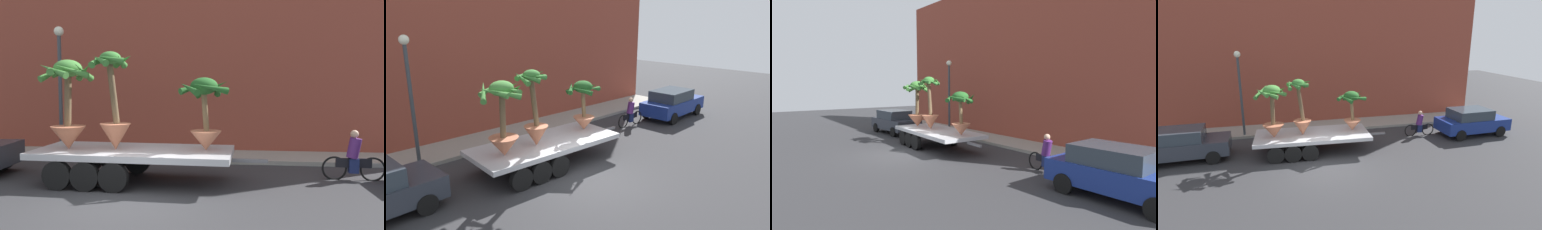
% 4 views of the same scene
% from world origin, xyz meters
% --- Properties ---
extents(ground_plane, '(60.00, 60.00, 0.00)m').
position_xyz_m(ground_plane, '(0.00, 0.00, 0.00)').
color(ground_plane, '#2D2D30').
extents(sidewalk, '(24.00, 2.20, 0.15)m').
position_xyz_m(sidewalk, '(0.00, 6.10, 0.07)').
color(sidewalk, gray).
rests_on(sidewalk, ground).
extents(building_facade, '(24.00, 1.20, 10.00)m').
position_xyz_m(building_facade, '(0.00, 7.80, 5.00)').
color(building_facade, brown).
rests_on(building_facade, ground).
extents(flatbed_trailer, '(6.76, 2.69, 0.98)m').
position_xyz_m(flatbed_trailer, '(-0.55, 2.13, 0.77)').
color(flatbed_trailer, '#B7BABF').
rests_on(flatbed_trailer, ground).
extents(potted_palm_rear, '(1.50, 1.56, 2.09)m').
position_xyz_m(potted_palm_rear, '(1.78, 2.16, 2.07)').
color(potted_palm_rear, '#C17251').
rests_on(potted_palm_rear, flatbed_trailer).
extents(potted_palm_middle, '(1.24, 1.25, 2.83)m').
position_xyz_m(potted_palm_middle, '(-0.85, 2.00, 2.16)').
color(potted_palm_middle, '#B26647').
rests_on(potted_palm_middle, flatbed_trailer).
extents(potted_palm_front, '(1.63, 1.65, 2.60)m').
position_xyz_m(potted_palm_front, '(-2.21, 1.95, 2.26)').
color(potted_palm_front, '#B26647').
rests_on(potted_palm_front, flatbed_trailer).
extents(cyclist, '(1.84, 0.36, 1.54)m').
position_xyz_m(cyclist, '(6.16, 3.09, 0.67)').
color(cyclist, black).
rests_on(cyclist, ground).
extents(parked_car, '(4.20, 2.00, 1.58)m').
position_xyz_m(parked_car, '(9.26, 2.53, 0.83)').
color(parked_car, navy).
rests_on(parked_car, ground).
extents(trailing_car, '(4.20, 2.02, 1.58)m').
position_xyz_m(trailing_car, '(-6.46, 2.48, 0.83)').
color(trailing_car, '#2D333D').
rests_on(trailing_car, ground).
extents(street_lamp, '(0.36, 0.36, 4.83)m').
position_xyz_m(street_lamp, '(-3.91, 5.30, 3.23)').
color(street_lamp, '#383D42').
rests_on(street_lamp, sidewalk).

